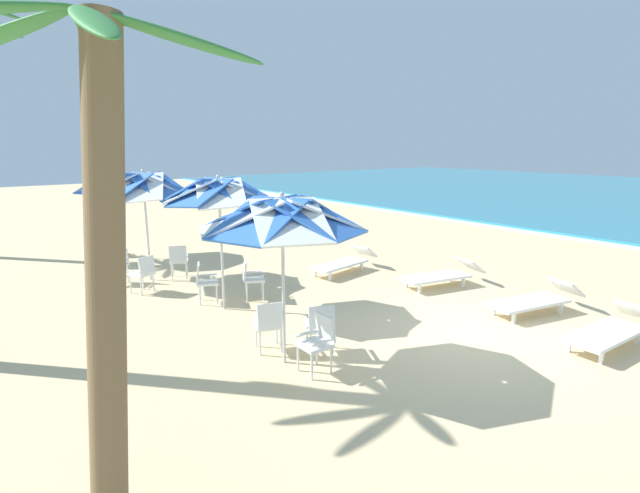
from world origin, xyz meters
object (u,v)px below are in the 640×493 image
plastic_chair_5 (179,259)px  plastic_chair_6 (118,264)px  plastic_chair_7 (143,272)px  sun_lounger_2 (442,275)px  plastic_chair_8 (106,239)px  sun_lounger_1 (536,299)px  plastic_chair_1 (318,340)px  plastic_chair_4 (251,277)px  sun_lounger_0 (611,330)px  plastic_chair_0 (320,325)px  plastic_chair_9 (110,247)px  beach_umbrella_2 (144,186)px  beach_umbrella_1 (219,192)px  beach_umbrella_3 (118,183)px  palm_tree_0 (96,230)px  beach_umbrella_0 (282,216)px  plastic_chair_3 (204,280)px  plastic_chair_2 (269,323)px

plastic_chair_5 → plastic_chair_6: size_ratio=1.00×
plastic_chair_7 → sun_lounger_2: (3.86, 5.81, -0.22)m
plastic_chair_8 → sun_lounger_2: plastic_chair_8 is taller
sun_lounger_1 → plastic_chair_1: bearing=-98.3°
sun_lounger_1 → plastic_chair_5: bearing=-145.5°
plastic_chair_4 → sun_lounger_0: bearing=31.1°
plastic_chair_0 → plastic_chair_6: bearing=-166.9°
plastic_chair_6 → plastic_chair_9: 2.16m
plastic_chair_1 → sun_lounger_1: 5.03m
beach_umbrella_2 → plastic_chair_8: beach_umbrella_2 is taller
beach_umbrella_1 → plastic_chair_6: bearing=-159.8°
plastic_chair_1 → plastic_chair_5: (-6.11, 0.27, 0.00)m
plastic_chair_0 → beach_umbrella_1: size_ratio=0.31×
sun_lounger_1 → sun_lounger_2: 2.31m
plastic_chair_5 → beach_umbrella_3: beach_umbrella_3 is taller
plastic_chair_4 → plastic_chair_9: (-5.16, -1.60, 0.00)m
beach_umbrella_2 → plastic_chair_5: (0.31, 0.62, -1.85)m
plastic_chair_0 → sun_lounger_2: bearing=104.1°
beach_umbrella_2 → plastic_chair_5: size_ratio=3.18×
plastic_chair_1 → sun_lounger_2: plastic_chair_1 is taller
plastic_chair_6 → sun_lounger_0: (8.92, 5.53, -0.22)m
plastic_chair_6 → sun_lounger_0: 10.50m
plastic_chair_5 → plastic_chair_8: same height
plastic_chair_0 → plastic_chair_5: bearing=-178.9°
plastic_chair_0 → sun_lounger_2: plastic_chair_0 is taller
plastic_chair_4 → palm_tree_0: size_ratio=0.20×
plastic_chair_5 → beach_umbrella_0: bearing=-5.3°
plastic_chair_3 → plastic_chair_6: bearing=-157.8°
beach_umbrella_2 → plastic_chair_8: size_ratio=3.18×
plastic_chair_2 → plastic_chair_3: 2.96m
plastic_chair_2 → beach_umbrella_0: bearing=-3.8°
palm_tree_0 → plastic_chair_4: bearing=139.2°
plastic_chair_4 → plastic_chair_5: same height
beach_umbrella_2 → plastic_chair_7: size_ratio=3.18×
beach_umbrella_3 → sun_lounger_1: beach_umbrella_3 is taller
plastic_chair_4 → plastic_chair_7: 2.55m
plastic_chair_9 → plastic_chair_0: bearing=7.4°
plastic_chair_2 → plastic_chair_7: 4.46m
plastic_chair_7 → sun_lounger_0: bearing=34.2°
plastic_chair_6 → plastic_chair_9: size_ratio=1.00×
palm_tree_0 → plastic_chair_6: bearing=165.1°
plastic_chair_8 → sun_lounger_0: 13.23m
beach_umbrella_3 → plastic_chair_2: bearing=-0.3°
beach_umbrella_3 → plastic_chair_7: bearing=-9.7°
sun_lounger_2 → beach_umbrella_1: bearing=-110.0°
beach_umbrella_3 → sun_lounger_0: 12.68m
plastic_chair_1 → beach_umbrella_3: bearing=-179.0°
beach_umbrella_1 → plastic_chair_6: 3.96m
plastic_chair_1 → plastic_chair_9: bearing=-175.4°
plastic_chair_3 → plastic_chair_4: same height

